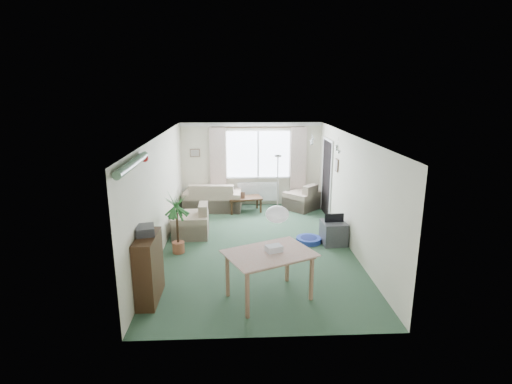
{
  "coord_description": "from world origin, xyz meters",
  "views": [
    {
      "loc": [
        -0.4,
        -8.07,
        3.36
      ],
      "look_at": [
        0.0,
        0.3,
        1.15
      ],
      "focal_mm": 28.0,
      "sensor_mm": 36.0,
      "label": 1
    }
  ],
  "objects_px": {
    "sofa": "(213,196)",
    "bookshelf": "(149,268)",
    "coffee_table": "(245,204)",
    "pet_bed": "(309,240)",
    "armchair_left": "(190,220)",
    "dining_table": "(269,276)",
    "armchair_corner": "(302,196)",
    "houseplant": "(177,224)",
    "tv_cube": "(333,233)"
  },
  "relations": [
    {
      "from": "sofa",
      "to": "dining_table",
      "type": "height_order",
      "value": "sofa"
    },
    {
      "from": "armchair_left",
      "to": "dining_table",
      "type": "height_order",
      "value": "dining_table"
    },
    {
      "from": "bookshelf",
      "to": "dining_table",
      "type": "xyz_separation_m",
      "value": [
        1.93,
        -0.06,
        -0.16
      ]
    },
    {
      "from": "armchair_corner",
      "to": "bookshelf",
      "type": "xyz_separation_m",
      "value": [
        -3.25,
        -4.85,
        0.18
      ]
    },
    {
      "from": "armchair_corner",
      "to": "sofa",
      "type": "bearing_deg",
      "value": -45.51
    },
    {
      "from": "armchair_corner",
      "to": "tv_cube",
      "type": "distance_m",
      "value": 2.64
    },
    {
      "from": "armchair_left",
      "to": "coffee_table",
      "type": "distance_m",
      "value": 2.22
    },
    {
      "from": "armchair_corner",
      "to": "bookshelf",
      "type": "height_order",
      "value": "bookshelf"
    },
    {
      "from": "dining_table",
      "to": "pet_bed",
      "type": "distance_m",
      "value": 2.63
    },
    {
      "from": "pet_bed",
      "to": "armchair_corner",
      "type": "bearing_deg",
      "value": 84.71
    },
    {
      "from": "coffee_table",
      "to": "pet_bed",
      "type": "relative_size",
      "value": 1.65
    },
    {
      "from": "sofa",
      "to": "coffee_table",
      "type": "relative_size",
      "value": 1.72
    },
    {
      "from": "armchair_left",
      "to": "pet_bed",
      "type": "relative_size",
      "value": 1.53
    },
    {
      "from": "houseplant",
      "to": "armchair_left",
      "type": "bearing_deg",
      "value": 81.39
    },
    {
      "from": "coffee_table",
      "to": "houseplant",
      "type": "distance_m",
      "value": 3.16
    },
    {
      "from": "dining_table",
      "to": "tv_cube",
      "type": "distance_m",
      "value": 2.8
    },
    {
      "from": "houseplant",
      "to": "bookshelf",
      "type": "bearing_deg",
      "value": -95.77
    },
    {
      "from": "pet_bed",
      "to": "houseplant",
      "type": "bearing_deg",
      "value": -171.14
    },
    {
      "from": "sofa",
      "to": "tv_cube",
      "type": "height_order",
      "value": "sofa"
    },
    {
      "from": "armchair_corner",
      "to": "dining_table",
      "type": "height_order",
      "value": "dining_table"
    },
    {
      "from": "armchair_left",
      "to": "houseplant",
      "type": "relative_size",
      "value": 0.67
    },
    {
      "from": "armchair_left",
      "to": "tv_cube",
      "type": "height_order",
      "value": "armchair_left"
    },
    {
      "from": "tv_cube",
      "to": "sofa",
      "type": "bearing_deg",
      "value": 132.84
    },
    {
      "from": "sofa",
      "to": "bookshelf",
      "type": "distance_m",
      "value": 4.93
    },
    {
      "from": "armchair_corner",
      "to": "houseplant",
      "type": "xyz_separation_m",
      "value": [
        -3.06,
        -2.97,
        0.27
      ]
    },
    {
      "from": "bookshelf",
      "to": "pet_bed",
      "type": "xyz_separation_m",
      "value": [
        3.01,
        2.32,
        -0.49
      ]
    },
    {
      "from": "pet_bed",
      "to": "sofa",
      "type": "bearing_deg",
      "value": 131.67
    },
    {
      "from": "armchair_corner",
      "to": "armchair_left",
      "type": "relative_size",
      "value": 0.96
    },
    {
      "from": "coffee_table",
      "to": "dining_table",
      "type": "bearing_deg",
      "value": -86.33
    },
    {
      "from": "coffee_table",
      "to": "dining_table",
      "type": "relative_size",
      "value": 0.73
    },
    {
      "from": "coffee_table",
      "to": "dining_table",
      "type": "height_order",
      "value": "dining_table"
    },
    {
      "from": "sofa",
      "to": "pet_bed",
      "type": "height_order",
      "value": "sofa"
    },
    {
      "from": "sofa",
      "to": "pet_bed",
      "type": "distance_m",
      "value": 3.44
    },
    {
      "from": "armchair_corner",
      "to": "coffee_table",
      "type": "height_order",
      "value": "armchair_corner"
    },
    {
      "from": "dining_table",
      "to": "armchair_corner",
      "type": "bearing_deg",
      "value": 75.02
    },
    {
      "from": "armchair_left",
      "to": "pet_bed",
      "type": "xyz_separation_m",
      "value": [
        2.67,
        -0.55,
        -0.32
      ]
    },
    {
      "from": "tv_cube",
      "to": "pet_bed",
      "type": "distance_m",
      "value": 0.57
    },
    {
      "from": "armchair_left",
      "to": "dining_table",
      "type": "distance_m",
      "value": 3.34
    },
    {
      "from": "armchair_left",
      "to": "dining_table",
      "type": "bearing_deg",
      "value": 26.63
    },
    {
      "from": "coffee_table",
      "to": "tv_cube",
      "type": "distance_m",
      "value": 3.1
    },
    {
      "from": "coffee_table",
      "to": "bookshelf",
      "type": "relative_size",
      "value": 0.84
    },
    {
      "from": "armchair_corner",
      "to": "bookshelf",
      "type": "distance_m",
      "value": 5.84
    },
    {
      "from": "sofa",
      "to": "tv_cube",
      "type": "bearing_deg",
      "value": 140.43
    },
    {
      "from": "dining_table",
      "to": "tv_cube",
      "type": "xyz_separation_m",
      "value": [
        1.61,
        2.28,
        -0.14
      ]
    },
    {
      "from": "bookshelf",
      "to": "tv_cube",
      "type": "bearing_deg",
      "value": 32.46
    },
    {
      "from": "armchair_corner",
      "to": "coffee_table",
      "type": "relative_size",
      "value": 0.89
    },
    {
      "from": "houseplant",
      "to": "dining_table",
      "type": "xyz_separation_m",
      "value": [
        1.74,
        -1.94,
        -0.24
      ]
    },
    {
      "from": "sofa",
      "to": "houseplant",
      "type": "height_order",
      "value": "houseplant"
    },
    {
      "from": "armchair_corner",
      "to": "dining_table",
      "type": "bearing_deg",
      "value": 30.08
    },
    {
      "from": "houseplant",
      "to": "dining_table",
      "type": "height_order",
      "value": "houseplant"
    }
  ]
}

